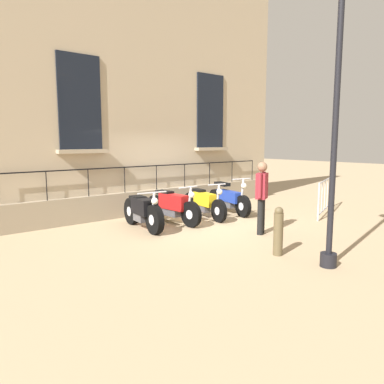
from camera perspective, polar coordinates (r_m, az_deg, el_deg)
name	(u,v)px	position (r m, az deg, el deg)	size (l,w,h in m)	color
ground_plane	(197,223)	(9.92, 0.81, -4.71)	(60.00, 60.00, 0.00)	tan
building_facade	(147,67)	(11.72, -6.88, 18.45)	(0.82, 10.35, 8.88)	tan
motorcycle_black	(143,212)	(9.21, -7.56, -3.00)	(1.97, 0.74, 0.98)	black
motorcycle_red	(173,206)	(9.84, -2.98, -2.17)	(2.11, 0.60, 1.02)	black
motorcycle_yellow	(204,203)	(10.51, 1.88, -1.68)	(2.12, 0.65, 1.02)	black
motorcycle_blue	(229,199)	(11.25, 5.63, -1.09)	(2.12, 0.77, 1.10)	black
lamppost	(340,34)	(6.83, 21.76, 21.63)	(0.36, 1.06, 5.05)	black
crowd_barrier	(326,195)	(11.78, 19.87, -0.39)	(0.96, 2.35, 1.05)	#B7B7BF
bollard	(278,231)	(7.23, 13.10, -5.85)	(0.18, 0.18, 0.93)	brown
pedestrian_standing	(262,194)	(8.71, 10.64, -0.25)	(0.36, 0.48, 1.68)	black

